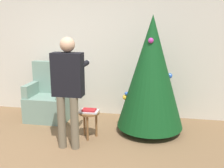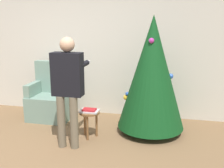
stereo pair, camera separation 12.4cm
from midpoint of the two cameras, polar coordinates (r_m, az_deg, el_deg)
name	(u,v)px [view 1 (the left image)]	position (r m, az deg, el deg)	size (l,w,h in m)	color
ground_plane	(38,167)	(3.73, -16.86, -16.93)	(14.00, 14.00, 0.00)	brown
wall_back	(84,47)	(5.32, -6.72, 7.95)	(8.00, 0.06, 2.70)	beige
christmas_tree	(151,72)	(4.35, 7.72, 2.51)	(1.11, 1.11, 1.96)	brown
armchair	(50,100)	(5.23, -14.08, -3.32)	(0.79, 0.65, 1.10)	gray
person_standing	(68,83)	(3.83, -10.48, 0.19)	(0.46, 0.57, 1.64)	#6B604C
side_stool	(89,117)	(4.27, -5.81, -7.13)	(0.33, 0.33, 0.44)	brown
laptop	(89,111)	(4.24, -5.84, -5.92)	(0.30, 0.22, 0.02)	silver
book	(89,110)	(4.23, -5.85, -5.63)	(0.21, 0.15, 0.02)	#B21E23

